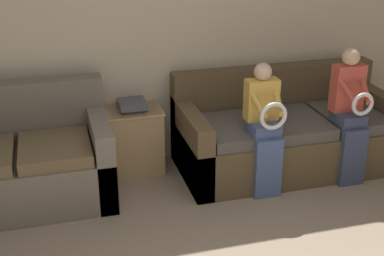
{
  "coord_description": "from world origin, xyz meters",
  "views": [
    {
      "loc": [
        -1.06,
        -2.3,
        2.44
      ],
      "look_at": [
        0.03,
        1.58,
        0.75
      ],
      "focal_mm": 50.0,
      "sensor_mm": 36.0,
      "label": 1
    }
  ],
  "objects": [
    {
      "name": "couch_side",
      "position": [
        -1.39,
        2.13,
        0.35
      ],
      "size": [
        1.59,
        0.93,
        0.99
      ],
      "color": "#70665B",
      "rests_on": "ground_plane"
    },
    {
      "name": "couch_main",
      "position": [
        1.15,
        2.13,
        0.33
      ],
      "size": [
        2.13,
        0.99,
        0.93
      ],
      "color": "brown",
      "rests_on": "ground_plane"
    },
    {
      "name": "side_shelf",
      "position": [
        -0.31,
        2.41,
        0.33
      ],
      "size": [
        0.52,
        0.41,
        0.64
      ],
      "color": "tan",
      "rests_on": "ground_plane"
    },
    {
      "name": "wall_back",
      "position": [
        0.0,
        2.66,
        1.27
      ],
      "size": [
        7.34,
        0.06,
        2.55
      ],
      "color": "beige",
      "rests_on": "ground_plane"
    },
    {
      "name": "book_stack",
      "position": [
        -0.33,
        2.42,
        0.68
      ],
      "size": [
        0.26,
        0.29,
        0.09
      ],
      "color": "#4C4C56",
      "rests_on": "side_shelf"
    },
    {
      "name": "child_left_seated",
      "position": [
        0.73,
        1.7,
        0.65
      ],
      "size": [
        0.29,
        0.37,
        1.19
      ],
      "color": "#475B8E",
      "rests_on": "ground_plane"
    },
    {
      "name": "child_right_seated",
      "position": [
        1.57,
        1.71,
        0.69
      ],
      "size": [
        0.29,
        0.37,
        1.26
      ],
      "color": "#384260",
      "rests_on": "ground_plane"
    }
  ]
}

